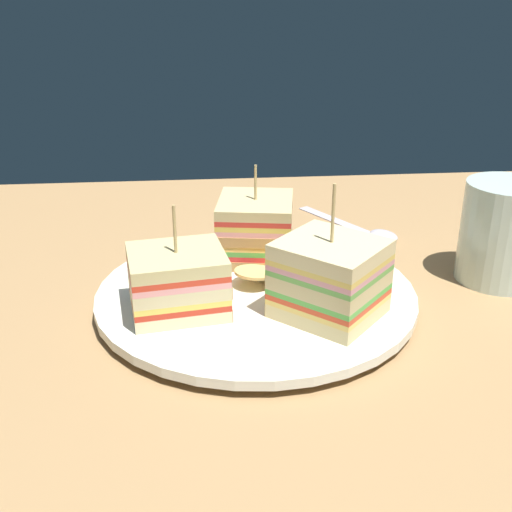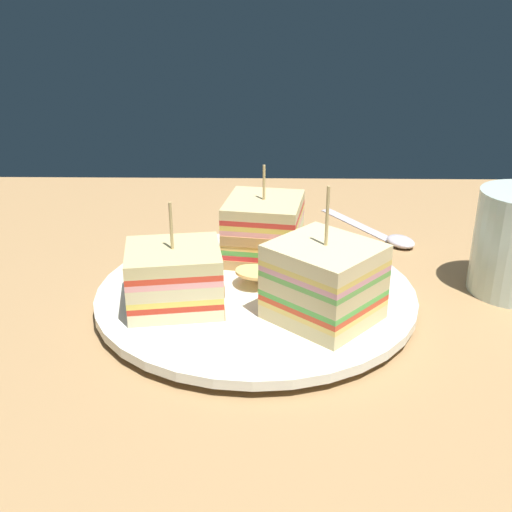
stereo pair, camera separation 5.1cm
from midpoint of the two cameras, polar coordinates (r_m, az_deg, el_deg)
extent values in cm
cube|color=#A67E50|center=(52.89, -2.75, -5.32)|extent=(93.69, 73.13, 1.80)
cylinder|color=white|center=(52.32, -2.77, -4.15)|extent=(16.19, 16.19, 0.62)
cylinder|color=white|center=(52.00, -2.79, -3.48)|extent=(26.11, 26.11, 0.76)
cube|color=beige|center=(49.22, -9.93, -4.35)|extent=(7.99, 7.26, 0.98)
cube|color=#B2844C|center=(49.51, -5.92, -3.92)|extent=(1.24, 6.07, 0.98)
cube|color=red|center=(48.89, -9.99, -3.60)|extent=(7.99, 7.26, 0.46)
cube|color=#EBCF52|center=(48.69, -10.03, -3.11)|extent=(7.99, 7.26, 0.46)
cube|color=beige|center=(48.37, -10.09, -2.35)|extent=(7.99, 7.26, 0.98)
cube|color=#B2844C|center=(48.66, -6.01, -1.93)|extent=(1.24, 6.07, 0.98)
cube|color=pink|center=(48.06, -10.15, -1.57)|extent=(7.99, 7.26, 0.46)
cube|color=red|center=(47.87, -10.19, -1.07)|extent=(7.99, 7.26, 0.46)
cube|color=#D0BE7F|center=(47.58, -10.25, -0.28)|extent=(7.99, 7.26, 0.98)
cylinder|color=tan|center=(46.70, -10.45, 2.34)|extent=(0.24, 0.24, 3.69)
cube|color=beige|center=(47.95, 3.56, -4.71)|extent=(9.72, 9.69, 1.12)
cube|color=#9E7242|center=(49.70, 0.22, -3.58)|extent=(4.58, 5.01, 1.12)
cube|color=#F2C65D|center=(47.59, 3.58, -3.89)|extent=(9.72, 9.69, 0.42)
cube|color=#DA4524|center=(47.39, 3.60, -3.44)|extent=(9.72, 9.69, 0.42)
cube|color=#58B246|center=(47.20, 3.61, -2.98)|extent=(9.72, 9.69, 0.42)
cube|color=#CEBA82|center=(46.86, 3.63, -2.14)|extent=(9.72, 9.69, 1.12)
cube|color=#9E7242|center=(48.66, 0.22, -1.07)|extent=(4.58, 5.01, 1.12)
cube|color=#64A749|center=(46.53, 3.66, -1.28)|extent=(9.72, 9.69, 0.42)
cube|color=pink|center=(46.36, 3.67, -0.81)|extent=(9.72, 9.69, 0.42)
cube|color=#E2C056|center=(46.18, 3.68, -0.33)|extent=(9.72, 9.69, 0.42)
cube|color=beige|center=(45.88, 3.71, 0.55)|extent=(9.72, 9.69, 1.12)
cylinder|color=tan|center=(44.87, 3.80, 3.80)|extent=(0.24, 0.24, 4.41)
cube|color=beige|center=(57.86, -2.54, 0.35)|extent=(7.59, 8.06, 0.90)
cube|color=#B2844C|center=(54.70, -2.94, -1.08)|extent=(6.37, 1.31, 0.90)
cube|color=red|center=(57.59, -2.55, 0.97)|extent=(7.59, 8.06, 0.46)
cube|color=#52A545|center=(57.41, -2.56, 1.40)|extent=(7.59, 8.06, 0.46)
cube|color=#EFBF5F|center=(57.24, -2.57, 1.83)|extent=(7.59, 8.06, 0.46)
cube|color=beige|center=(56.99, -2.58, 2.47)|extent=(7.59, 8.06, 0.90)
cube|color=#B2844C|center=(53.78, -2.99, 1.14)|extent=(6.37, 1.31, 0.90)
cube|color=pink|center=(56.75, -2.60, 3.11)|extent=(7.59, 8.06, 0.46)
cube|color=#E9C754|center=(56.59, -2.60, 3.55)|extent=(7.59, 8.06, 0.46)
cube|color=red|center=(56.43, -2.61, 4.00)|extent=(7.59, 8.06, 0.46)
cube|color=#D5BE81|center=(56.21, -2.63, 4.65)|extent=(7.59, 8.06, 0.90)
cylinder|color=tan|center=(55.59, -2.66, 6.62)|extent=(0.24, 0.24, 3.14)
cylinder|color=#EEC769|center=(53.88, -0.52, -1.66)|extent=(6.21, 6.21, 0.64)
cylinder|color=#DCBA65|center=(53.55, -0.95, -1.29)|extent=(4.13, 4.14, 0.60)
cylinder|color=#DFB868|center=(51.98, -2.83, -1.54)|extent=(3.64, 3.66, 0.78)
cube|color=silver|center=(70.65, 5.24, 3.18)|extent=(7.00, 10.29, 0.25)
ellipsoid|color=silver|center=(65.88, 9.32, 1.76)|extent=(3.73, 4.03, 1.00)
cylinder|color=silver|center=(58.29, 19.22, 1.97)|extent=(7.44, 7.44, 8.93)
cylinder|color=white|center=(59.23, 18.89, -0.33)|extent=(6.85, 6.85, 3.81)
camera|label=1|loc=(0.03, -92.86, -1.25)|focal=44.26mm
camera|label=2|loc=(0.03, 87.14, 1.25)|focal=44.26mm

